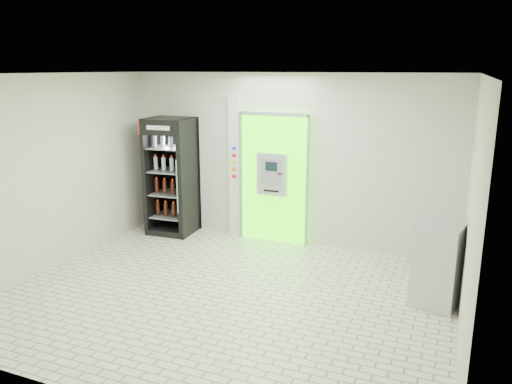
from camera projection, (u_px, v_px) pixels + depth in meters
The scene contains 7 objects.
ground at pixel (227, 295), 6.94m from camera, with size 6.00×6.00×0.00m, color beige.
room_shell at pixel (225, 165), 6.49m from camera, with size 6.00×6.00×6.00m.
atm_assembly at pixel (274, 177), 8.90m from camera, with size 1.30×0.24×2.33m.
pillar at pixel (235, 167), 9.19m from camera, with size 0.22×0.11×2.60m.
beverage_cooler at pixel (172, 178), 9.40m from camera, with size 0.87×0.80×2.18m.
steel_cabinet at pixel (440, 262), 6.65m from camera, with size 0.73×0.94×1.12m.
exit_sign at pixel (474, 142), 6.58m from camera, with size 0.02×0.22×0.26m.
Camera 1 is at (2.81, -5.75, 3.08)m, focal length 35.00 mm.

